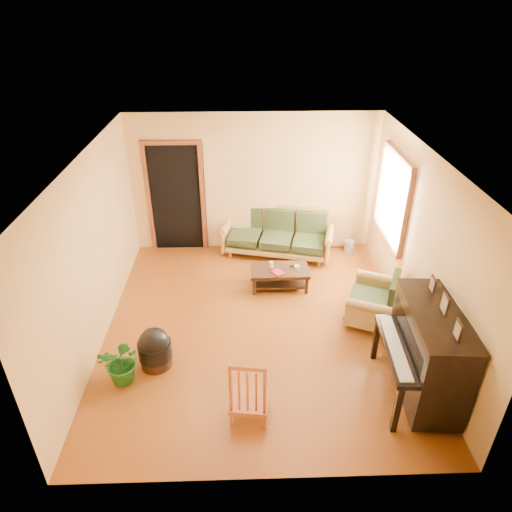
{
  "coord_description": "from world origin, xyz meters",
  "views": [
    {
      "loc": [
        -0.21,
        -5.41,
        4.38
      ],
      "look_at": [
        -0.03,
        0.2,
        1.1
      ],
      "focal_mm": 32.0,
      "sensor_mm": 36.0,
      "label": 1
    }
  ],
  "objects_px": {
    "armchair": "(373,296)",
    "potted_plant": "(123,363)",
    "coffee_table": "(279,278)",
    "sofa": "(277,234)",
    "red_chair": "(250,386)",
    "footstool": "(155,352)",
    "piano": "(428,354)",
    "ceramic_crock": "(349,246)"
  },
  "relations": [
    {
      "from": "armchair",
      "to": "potted_plant",
      "type": "distance_m",
      "value": 3.67
    },
    {
      "from": "coffee_table",
      "to": "potted_plant",
      "type": "xyz_separation_m",
      "value": [
        -2.15,
        -2.1,
        0.13
      ]
    },
    {
      "from": "potted_plant",
      "to": "sofa",
      "type": "bearing_deg",
      "value": 55.88
    },
    {
      "from": "red_chair",
      "to": "sofa",
      "type": "bearing_deg",
      "value": 89.11
    },
    {
      "from": "armchair",
      "to": "sofa",
      "type": "bearing_deg",
      "value": 145.58
    },
    {
      "from": "coffee_table",
      "to": "red_chair",
      "type": "height_order",
      "value": "red_chair"
    },
    {
      "from": "footstool",
      "to": "piano",
      "type": "bearing_deg",
      "value": -10.05
    },
    {
      "from": "piano",
      "to": "potted_plant",
      "type": "relative_size",
      "value": 2.3
    },
    {
      "from": "coffee_table",
      "to": "piano",
      "type": "relative_size",
      "value": 0.69
    },
    {
      "from": "sofa",
      "to": "footstool",
      "type": "relative_size",
      "value": 4.5
    },
    {
      "from": "sofa",
      "to": "armchair",
      "type": "relative_size",
      "value": 2.32
    },
    {
      "from": "ceramic_crock",
      "to": "potted_plant",
      "type": "xyz_separation_m",
      "value": [
        -3.58,
        -3.27,
        0.19
      ]
    },
    {
      "from": "piano",
      "to": "potted_plant",
      "type": "xyz_separation_m",
      "value": [
        -3.73,
        0.31,
        -0.31
      ]
    },
    {
      "from": "red_chair",
      "to": "ceramic_crock",
      "type": "distance_m",
      "value": 4.36
    },
    {
      "from": "sofa",
      "to": "potted_plant",
      "type": "relative_size",
      "value": 3.3
    },
    {
      "from": "armchair",
      "to": "footstool",
      "type": "bearing_deg",
      "value": -140.89
    },
    {
      "from": "armchair",
      "to": "footstool",
      "type": "height_order",
      "value": "armchair"
    },
    {
      "from": "red_chair",
      "to": "coffee_table",
      "type": "bearing_deg",
      "value": 86.28
    },
    {
      "from": "footstool",
      "to": "potted_plant",
      "type": "bearing_deg",
      "value": -140.47
    },
    {
      "from": "armchair",
      "to": "ceramic_crock",
      "type": "distance_m",
      "value": 2.13
    },
    {
      "from": "coffee_table",
      "to": "piano",
      "type": "distance_m",
      "value": 2.92
    },
    {
      "from": "armchair",
      "to": "red_chair",
      "type": "bearing_deg",
      "value": -113.44
    },
    {
      "from": "piano",
      "to": "ceramic_crock",
      "type": "relative_size",
      "value": 6.0
    },
    {
      "from": "red_chair",
      "to": "potted_plant",
      "type": "distance_m",
      "value": 1.71
    },
    {
      "from": "sofa",
      "to": "footstool",
      "type": "xyz_separation_m",
      "value": [
        -1.83,
        -2.93,
        -0.22
      ]
    },
    {
      "from": "piano",
      "to": "red_chair",
      "type": "distance_m",
      "value": 2.16
    },
    {
      "from": "armchair",
      "to": "potted_plant",
      "type": "height_order",
      "value": "armchair"
    },
    {
      "from": "armchair",
      "to": "footstool",
      "type": "distance_m",
      "value": 3.25
    },
    {
      "from": "piano",
      "to": "footstool",
      "type": "relative_size",
      "value": 3.13
    },
    {
      "from": "sofa",
      "to": "armchair",
      "type": "bearing_deg",
      "value": -44.21
    },
    {
      "from": "coffee_table",
      "to": "footstool",
      "type": "xyz_separation_m",
      "value": [
        -1.79,
        -1.81,
        0.04
      ]
    },
    {
      "from": "potted_plant",
      "to": "coffee_table",
      "type": "bearing_deg",
      "value": 44.41
    },
    {
      "from": "ceramic_crock",
      "to": "potted_plant",
      "type": "distance_m",
      "value": 4.86
    },
    {
      "from": "coffee_table",
      "to": "ceramic_crock",
      "type": "distance_m",
      "value": 1.85
    },
    {
      "from": "armchair",
      "to": "ceramic_crock",
      "type": "relative_size",
      "value": 3.71
    },
    {
      "from": "ceramic_crock",
      "to": "potted_plant",
      "type": "height_order",
      "value": "potted_plant"
    },
    {
      "from": "sofa",
      "to": "red_chair",
      "type": "distance_m",
      "value": 3.86
    },
    {
      "from": "piano",
      "to": "ceramic_crock",
      "type": "xyz_separation_m",
      "value": [
        -0.15,
        3.58,
        -0.5
      ]
    },
    {
      "from": "coffee_table",
      "to": "ceramic_crock",
      "type": "height_order",
      "value": "coffee_table"
    },
    {
      "from": "ceramic_crock",
      "to": "sofa",
      "type": "bearing_deg",
      "value": -177.86
    },
    {
      "from": "coffee_table",
      "to": "potted_plant",
      "type": "height_order",
      "value": "potted_plant"
    },
    {
      "from": "ceramic_crock",
      "to": "potted_plant",
      "type": "relative_size",
      "value": 0.38
    }
  ]
}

